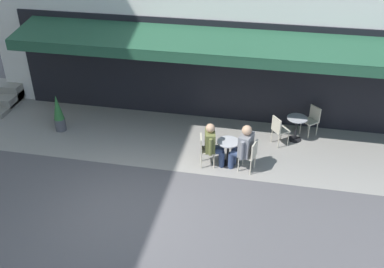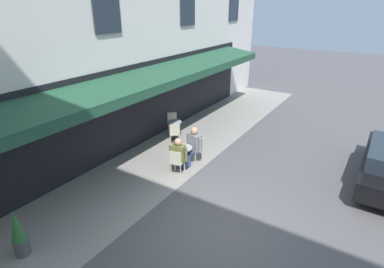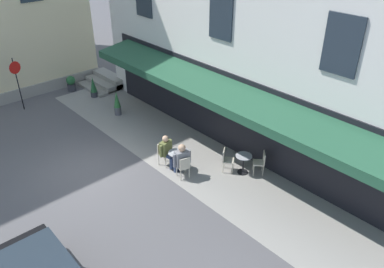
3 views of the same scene
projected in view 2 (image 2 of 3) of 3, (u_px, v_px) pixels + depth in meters
The scene contains 11 objects.
ground_plane at pixel (215, 225), 7.83m from camera, with size 70.00×70.00×0.00m, color #565456.
sidewalk_cafe_terrace at pixel (179, 148), 12.02m from camera, with size 20.50×3.20×0.01m, color gray.
cafe_table_near_entrance at pixel (174, 128), 12.68m from camera, with size 0.60×0.60×0.75m.
cafe_chair_cream_facing_street at pixel (175, 132), 12.08m from camera, with size 0.56×0.56×0.91m.
cafe_chair_cream_near_door at pixel (172, 121), 13.23m from camera, with size 0.57×0.57×0.91m.
cafe_table_mid_terrace at pixel (184, 154), 10.45m from camera, with size 0.60×0.60×0.75m.
cafe_chair_cream_under_awning at pixel (197, 147), 10.82m from camera, with size 0.49×0.49×0.91m.
cafe_chair_cream_corner_right at pixel (177, 161), 9.88m from camera, with size 0.48×0.48×0.91m.
seated_patron_in_olive at pixel (179, 154), 10.01m from camera, with size 0.58×0.64×1.29m.
seated_companion_in_grey at pixel (193, 145), 10.62m from camera, with size 0.64×0.69×1.35m.
potted_plant_entrance_right at pixel (18, 233), 6.71m from camera, with size 0.33×0.33×1.19m.
Camera 2 is at (5.62, 2.85, 5.24)m, focal length 28.53 mm.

